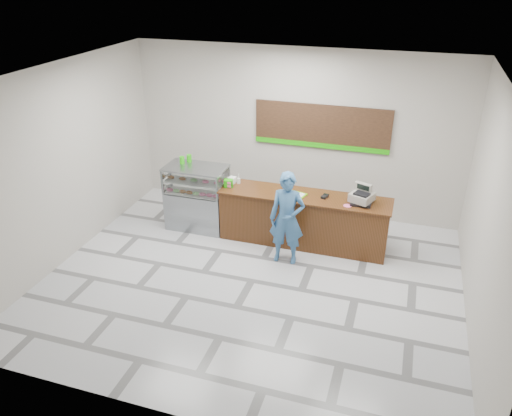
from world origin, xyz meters
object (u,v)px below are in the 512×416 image
(sales_counter, at_px, (303,219))
(customer, at_px, (287,218))
(serving_tray, at_px, (296,194))
(cash_register, at_px, (362,197))
(display_case, at_px, (197,197))

(sales_counter, distance_m, customer, 0.81)
(serving_tray, bearing_deg, cash_register, 16.50)
(cash_register, height_order, serving_tray, cash_register)
(display_case, bearing_deg, cash_register, -0.35)
(display_case, xyz_separation_m, serving_tray, (2.06, -0.04, 0.36))
(display_case, distance_m, serving_tray, 2.09)
(display_case, bearing_deg, serving_tray, -1.14)
(serving_tray, xyz_separation_m, customer, (0.01, -0.67, -0.17))
(sales_counter, relative_size, cash_register, 6.62)
(sales_counter, bearing_deg, display_case, -179.99)
(cash_register, bearing_deg, customer, -129.12)
(serving_tray, bearing_deg, customer, -73.45)
(cash_register, distance_m, customer, 1.43)
(serving_tray, bearing_deg, display_case, -165.63)
(display_case, distance_m, cash_register, 3.32)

